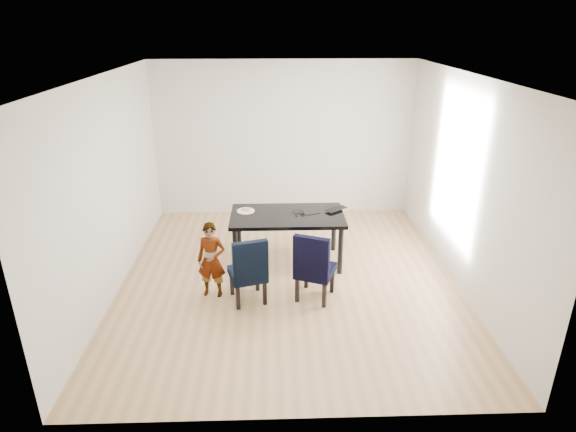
{
  "coord_description": "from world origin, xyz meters",
  "views": [
    {
      "loc": [
        -0.2,
        -5.78,
        3.31
      ],
      "look_at": [
        0.0,
        0.2,
        0.85
      ],
      "focal_mm": 30.0,
      "sensor_mm": 36.0,
      "label": 1
    }
  ],
  "objects_px": {
    "chair_left": "(247,268)",
    "child": "(211,260)",
    "laptop": "(334,209)",
    "dining_table": "(287,239)",
    "plate": "(246,211)",
    "chair_right": "(316,265)"
  },
  "relations": [
    {
      "from": "dining_table",
      "to": "chair_left",
      "type": "bearing_deg",
      "value": -117.73
    },
    {
      "from": "dining_table",
      "to": "chair_right",
      "type": "bearing_deg",
      "value": -71.65
    },
    {
      "from": "plate",
      "to": "child",
      "type": "bearing_deg",
      "value": -111.22
    },
    {
      "from": "child",
      "to": "dining_table",
      "type": "bearing_deg",
      "value": 49.54
    },
    {
      "from": "laptop",
      "to": "chair_left",
      "type": "bearing_deg",
      "value": 7.64
    },
    {
      "from": "dining_table",
      "to": "plate",
      "type": "xyz_separation_m",
      "value": [
        -0.59,
        0.14,
        0.38
      ]
    },
    {
      "from": "chair_left",
      "to": "chair_right",
      "type": "relative_size",
      "value": 0.96
    },
    {
      "from": "child",
      "to": "plate",
      "type": "xyz_separation_m",
      "value": [
        0.39,
        1.0,
        0.26
      ]
    },
    {
      "from": "child",
      "to": "laptop",
      "type": "xyz_separation_m",
      "value": [
        1.66,
        1.04,
        0.27
      ]
    },
    {
      "from": "dining_table",
      "to": "laptop",
      "type": "relative_size",
      "value": 4.57
    },
    {
      "from": "chair_right",
      "to": "laptop",
      "type": "distance_m",
      "value": 1.24
    },
    {
      "from": "child",
      "to": "plate",
      "type": "relative_size",
      "value": 3.94
    },
    {
      "from": "chair_left",
      "to": "chair_right",
      "type": "distance_m",
      "value": 0.85
    },
    {
      "from": "dining_table",
      "to": "plate",
      "type": "relative_size",
      "value": 6.34
    },
    {
      "from": "dining_table",
      "to": "laptop",
      "type": "distance_m",
      "value": 0.8
    },
    {
      "from": "chair_left",
      "to": "laptop",
      "type": "bearing_deg",
      "value": 27.97
    },
    {
      "from": "dining_table",
      "to": "chair_right",
      "type": "distance_m",
      "value": 1.03
    },
    {
      "from": "laptop",
      "to": "plate",
      "type": "bearing_deg",
      "value": -34.95
    },
    {
      "from": "chair_left",
      "to": "plate",
      "type": "distance_m",
      "value": 1.18
    },
    {
      "from": "chair_right",
      "to": "laptop",
      "type": "relative_size",
      "value": 2.64
    },
    {
      "from": "chair_left",
      "to": "laptop",
      "type": "relative_size",
      "value": 2.54
    },
    {
      "from": "chair_left",
      "to": "child",
      "type": "distance_m",
      "value": 0.48
    }
  ]
}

